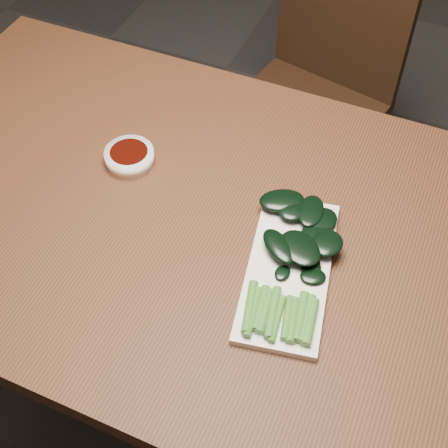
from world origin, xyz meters
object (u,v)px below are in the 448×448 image
at_px(chair_far, 317,87).
at_px(serving_plate, 289,270).
at_px(sauce_bowl, 130,157).
at_px(table, 218,245).
at_px(gai_lan, 295,253).

xyz_separation_m(chair_far, serving_plate, (0.18, -0.81, 0.27)).
xyz_separation_m(chair_far, sauce_bowl, (-0.18, -0.69, 0.28)).
height_order(table, chair_far, chair_far).
height_order(sauce_bowl, gai_lan, gai_lan).
height_order(chair_far, gai_lan, chair_far).
height_order(table, serving_plate, serving_plate).
height_order(serving_plate, gai_lan, gai_lan).
bearing_deg(gai_lan, serving_plate, -93.67).
xyz_separation_m(sauce_bowl, gai_lan, (0.37, -0.10, 0.01)).
distance_m(chair_far, sauce_bowl, 0.76).
relative_size(table, gai_lan, 4.45).
distance_m(table, chair_far, 0.78).
distance_m(sauce_bowl, serving_plate, 0.39).
bearing_deg(gai_lan, sauce_bowl, 165.17).
bearing_deg(chair_far, serving_plate, -65.10).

